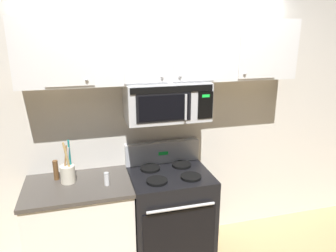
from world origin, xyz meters
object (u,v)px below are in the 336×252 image
utensil_crock_cream (68,172)px  salt_shaker (107,179)px  stove_range (170,214)px  pepper_mill (56,170)px  over_range_microwave (167,101)px

utensil_crock_cream → salt_shaker: 0.36m
stove_range → utensil_crock_cream: (-0.92, 0.07, 0.53)m
stove_range → pepper_mill: 1.16m
over_range_microwave → utensil_crock_cream: size_ratio=1.91×
over_range_microwave → utensil_crock_cream: over_range_microwave is taller
stove_range → utensil_crock_cream: size_ratio=2.81×
over_range_microwave → salt_shaker: over_range_microwave is taller
pepper_mill → stove_range: bearing=-8.6°
stove_range → pepper_mill: (-1.02, 0.15, 0.52)m
stove_range → over_range_microwave: bearing=90.1°
salt_shaker → pepper_mill: pepper_mill is taller
salt_shaker → stove_range: bearing=7.5°
salt_shaker → utensil_crock_cream: bearing=155.6°
over_range_microwave → utensil_crock_cream: bearing=-177.1°
over_range_microwave → salt_shaker: 0.88m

